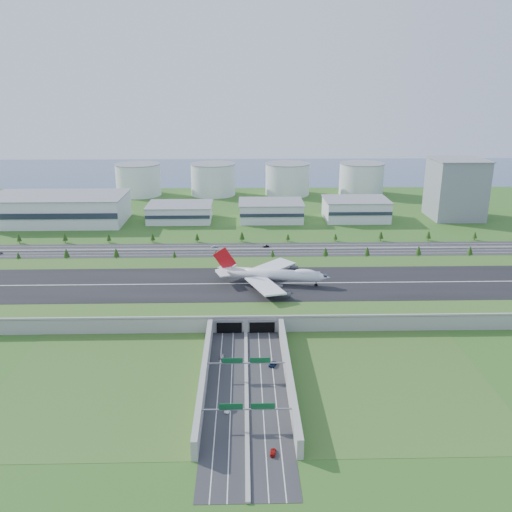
{
  "coord_description": "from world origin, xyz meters",
  "views": [
    {
      "loc": [
        -0.78,
        -305.42,
        124.49
      ],
      "look_at": [
        7.39,
        35.0,
        14.3
      ],
      "focal_mm": 38.0,
      "sensor_mm": 36.0,
      "label": 1
    }
  ],
  "objects_px": {
    "car_3": "(273,452)",
    "car_5": "(266,246)",
    "office_tower": "(456,189)",
    "car_1": "(229,409)",
    "car_7": "(214,247)",
    "car_0": "(222,356)",
    "boeing_747": "(272,274)",
    "fuel_tank_a": "(138,180)",
    "car_2": "(273,364)"
  },
  "relations": [
    {
      "from": "fuel_tank_a",
      "to": "car_5",
      "type": "height_order",
      "value": "fuel_tank_a"
    },
    {
      "from": "car_1",
      "to": "car_3",
      "type": "relative_size",
      "value": 1.04
    },
    {
      "from": "car_0",
      "to": "car_3",
      "type": "relative_size",
      "value": 0.85
    },
    {
      "from": "office_tower",
      "to": "car_3",
      "type": "relative_size",
      "value": 11.56
    },
    {
      "from": "car_2",
      "to": "car_7",
      "type": "relative_size",
      "value": 1.12
    },
    {
      "from": "car_5",
      "to": "fuel_tank_a",
      "type": "bearing_deg",
      "value": -158.1
    },
    {
      "from": "car_1",
      "to": "car_5",
      "type": "distance_m",
      "value": 222.55
    },
    {
      "from": "car_5",
      "to": "car_0",
      "type": "bearing_deg",
      "value": -20.26
    },
    {
      "from": "office_tower",
      "to": "car_7",
      "type": "xyz_separation_m",
      "value": [
        -224.16,
        -93.66,
        -26.65
      ]
    },
    {
      "from": "car_0",
      "to": "car_1",
      "type": "height_order",
      "value": "car_1"
    },
    {
      "from": "boeing_747",
      "to": "car_2",
      "type": "distance_m",
      "value": 85.43
    },
    {
      "from": "boeing_747",
      "to": "car_5",
      "type": "bearing_deg",
      "value": 100.31
    },
    {
      "from": "office_tower",
      "to": "boeing_747",
      "type": "bearing_deg",
      "value": -133.3
    },
    {
      "from": "car_5",
      "to": "car_1",
      "type": "bearing_deg",
      "value": -17.48
    },
    {
      "from": "car_1",
      "to": "car_5",
      "type": "height_order",
      "value": "car_5"
    },
    {
      "from": "car_0",
      "to": "car_5",
      "type": "relative_size",
      "value": 0.8
    },
    {
      "from": "car_0",
      "to": "car_3",
      "type": "xyz_separation_m",
      "value": [
        20.3,
        -69.59,
        0.0
      ]
    },
    {
      "from": "car_3",
      "to": "car_5",
      "type": "distance_m",
      "value": 247.75
    },
    {
      "from": "fuel_tank_a",
      "to": "car_0",
      "type": "xyz_separation_m",
      "value": [
        108.67,
        -386.96,
        -16.69
      ]
    },
    {
      "from": "car_3",
      "to": "car_5",
      "type": "xyz_separation_m",
      "value": [
        7.76,
        247.63,
        0.14
      ]
    },
    {
      "from": "car_2",
      "to": "car_5",
      "type": "height_order",
      "value": "car_5"
    },
    {
      "from": "car_7",
      "to": "car_5",
      "type": "bearing_deg",
      "value": 72.03
    },
    {
      "from": "office_tower",
      "to": "fuel_tank_a",
      "type": "bearing_deg",
      "value": 160.23
    },
    {
      "from": "car_1",
      "to": "car_7",
      "type": "bearing_deg",
      "value": 117.03
    },
    {
      "from": "fuel_tank_a",
      "to": "boeing_747",
      "type": "relative_size",
      "value": 0.71
    },
    {
      "from": "car_3",
      "to": "car_2",
      "type": "bearing_deg",
      "value": -84.01
    },
    {
      "from": "fuel_tank_a",
      "to": "car_1",
      "type": "bearing_deg",
      "value": -75.31
    },
    {
      "from": "car_3",
      "to": "car_5",
      "type": "relative_size",
      "value": 0.94
    },
    {
      "from": "car_0",
      "to": "office_tower",
      "type": "bearing_deg",
      "value": 57.96
    },
    {
      "from": "car_1",
      "to": "car_5",
      "type": "xyz_separation_m",
      "value": [
        23.95,
        221.26,
        0.01
      ]
    },
    {
      "from": "office_tower",
      "to": "fuel_tank_a",
      "type": "distance_m",
      "value": 340.18
    },
    {
      "from": "office_tower",
      "to": "car_0",
      "type": "bearing_deg",
      "value": -127.85
    },
    {
      "from": "office_tower",
      "to": "car_0",
      "type": "relative_size",
      "value": 13.66
    },
    {
      "from": "fuel_tank_a",
      "to": "car_5",
      "type": "distance_m",
      "value": 250.24
    },
    {
      "from": "car_0",
      "to": "car_3",
      "type": "bearing_deg",
      "value": -67.92
    },
    {
      "from": "fuel_tank_a",
      "to": "boeing_747",
      "type": "bearing_deg",
      "value": -66.33
    },
    {
      "from": "boeing_747",
      "to": "car_0",
      "type": "xyz_separation_m",
      "value": [
        -27.32,
        -76.66,
        -13.4
      ]
    },
    {
      "from": "fuel_tank_a",
      "to": "car_3",
      "type": "relative_size",
      "value": 10.51
    },
    {
      "from": "car_1",
      "to": "boeing_747",
      "type": "bearing_deg",
      "value": 101.71
    },
    {
      "from": "car_0",
      "to": "car_1",
      "type": "distance_m",
      "value": 43.42
    },
    {
      "from": "office_tower",
      "to": "car_1",
      "type": "height_order",
      "value": "office_tower"
    },
    {
      "from": "car_0",
      "to": "car_2",
      "type": "height_order",
      "value": "car_2"
    },
    {
      "from": "boeing_747",
      "to": "car_3",
      "type": "bearing_deg",
      "value": -82.02
    },
    {
      "from": "car_5",
      "to": "office_tower",
      "type": "bearing_deg",
      "value": 105.84
    },
    {
      "from": "fuel_tank_a",
      "to": "car_7",
      "type": "xyz_separation_m",
      "value": [
        95.84,
        -208.66,
        -16.65
      ]
    },
    {
      "from": "car_0",
      "to": "boeing_747",
      "type": "bearing_deg",
      "value": 76.2
    },
    {
      "from": "boeing_747",
      "to": "car_0",
      "type": "bearing_deg",
      "value": -98.89
    },
    {
      "from": "office_tower",
      "to": "car_0",
      "type": "xyz_separation_m",
      "value": [
        -211.33,
        -271.96,
        -26.69
      ]
    },
    {
      "from": "car_2",
      "to": "car_5",
      "type": "xyz_separation_m",
      "value": [
        4.4,
        185.67,
        0.05
      ]
    },
    {
      "from": "car_0",
      "to": "car_5",
      "type": "xyz_separation_m",
      "value": [
        28.06,
        178.03,
        0.15
      ]
    }
  ]
}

